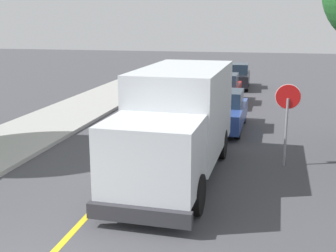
{
  "coord_description": "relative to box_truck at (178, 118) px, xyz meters",
  "views": [
    {
      "loc": [
        4.02,
        -5.97,
        4.58
      ],
      "look_at": [
        1.14,
        6.85,
        1.4
      ],
      "focal_mm": 46.76,
      "sensor_mm": 36.0,
      "label": 1
    }
  ],
  "objects": [
    {
      "name": "centre_line_yellow",
      "position": [
        -1.56,
        3.62,
        -1.76
      ],
      "size": [
        0.16,
        56.0,
        0.01
      ],
      "primitive_type": "cube",
      "color": "gold",
      "rests_on": "ground"
    },
    {
      "name": "box_truck",
      "position": [
        0.0,
        0.0,
        0.0
      ],
      "size": [
        2.6,
        7.25,
        3.2
      ],
      "color": "silver",
      "rests_on": "ground"
    },
    {
      "name": "parked_car_near",
      "position": [
        0.73,
        6.08,
        -0.97
      ],
      "size": [
        1.91,
        4.44,
        1.67
      ],
      "color": "#2D4793",
      "rests_on": "ground"
    },
    {
      "name": "parked_car_mid",
      "position": [
        0.12,
        12.08,
        -0.97
      ],
      "size": [
        1.88,
        4.43,
        1.67
      ],
      "color": "maroon",
      "rests_on": "ground"
    },
    {
      "name": "parked_car_far",
      "position": [
        0.44,
        18.25,
        -0.97
      ],
      "size": [
        1.87,
        4.43,
        1.67
      ],
      "color": "black",
      "rests_on": "ground"
    },
    {
      "name": "stop_sign",
      "position": [
        3.17,
        1.66,
        0.09
      ],
      "size": [
        0.8,
        0.1,
        2.65
      ],
      "color": "gray",
      "rests_on": "ground"
    }
  ]
}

